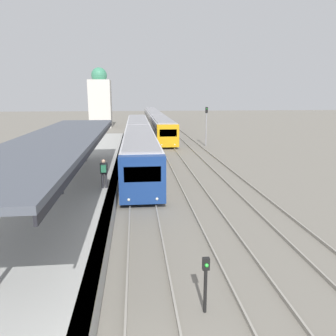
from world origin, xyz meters
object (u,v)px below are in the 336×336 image
train_near (139,137)px  train_far (155,120)px  signal_mast_far (206,122)px  signal_post_near (206,279)px  person_on_platform (104,171)px

train_near → train_far: bearing=82.5°
train_far → signal_mast_far: (4.82, -21.51, 1.33)m
signal_mast_far → signal_post_near: bearing=-102.2°
signal_post_near → signal_mast_far: 31.36m
train_far → signal_mast_far: size_ratio=10.10×
train_near → signal_post_near: size_ratio=20.44×
person_on_platform → train_far: bearing=82.5°
train_near → signal_post_near: (1.56, -26.47, -0.62)m
train_far → signal_mast_far: 22.08m
train_far → train_near: bearing=-97.5°
person_on_platform → signal_post_near: bearing=-69.7°
train_near → train_far: train_near is taller
train_far → signal_post_near: 52.13m
train_near → signal_mast_far: (8.18, 4.12, 1.28)m
train_near → signal_post_near: 26.52m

